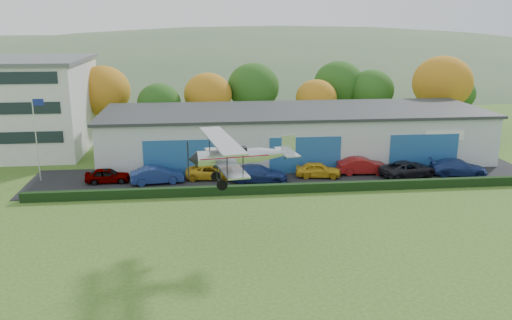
{
  "coord_description": "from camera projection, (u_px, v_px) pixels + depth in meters",
  "views": [
    {
      "loc": [
        -5.07,
        -26.46,
        14.61
      ],
      "look_at": [
        -1.09,
        10.27,
        4.64
      ],
      "focal_mm": 36.75,
      "sensor_mm": 36.0,
      "label": 1
    }
  ],
  "objects": [
    {
      "name": "hangar",
      "position": [
        294.0,
        134.0,
        56.42
      ],
      "size": [
        40.6,
        12.6,
        5.3
      ],
      "color": "#B2B7BC",
      "rests_on": "ground"
    },
    {
      "name": "car_5",
      "position": [
        362.0,
        166.0,
        50.72
      ],
      "size": [
        4.89,
        1.88,
        1.59
      ],
      "primitive_type": "imported",
      "rotation": [
        0.0,
        0.0,
        1.53
      ],
      "color": "maroon",
      "rests_on": "apron"
    },
    {
      "name": "ground",
      "position": [
        294.0,
        285.0,
        29.73
      ],
      "size": [
        300.0,
        300.0,
        0.0
      ],
      "primitive_type": "plane",
      "color": "#3B571B",
      "rests_on": "ground"
    },
    {
      "name": "car_0",
      "position": [
        108.0,
        175.0,
        48.0
      ],
      "size": [
        4.05,
        1.74,
        1.36
      ],
      "primitive_type": "imported",
      "rotation": [
        0.0,
        0.0,
        1.6
      ],
      "color": "gray",
      "rests_on": "apron"
    },
    {
      "name": "car_3",
      "position": [
        258.0,
        174.0,
        48.23
      ],
      "size": [
        5.66,
        3.06,
        1.56
      ],
      "primitive_type": "imported",
      "rotation": [
        0.0,
        0.0,
        1.4
      ],
      "color": "navy",
      "rests_on": "apron"
    },
    {
      "name": "tree_belt",
      "position": [
        246.0,
        91.0,
        67.35
      ],
      "size": [
        75.7,
        13.22,
        10.12
      ],
      "color": "#3D2614",
      "rests_on": "ground"
    },
    {
      "name": "apron",
      "position": [
        286.0,
        176.0,
        50.2
      ],
      "size": [
        48.0,
        9.0,
        0.05
      ],
      "primitive_type": "cube",
      "color": "black",
      "rests_on": "ground"
    },
    {
      "name": "car_2",
      "position": [
        211.0,
        172.0,
        49.21
      ],
      "size": [
        4.95,
        2.58,
        1.33
      ],
      "primitive_type": "imported",
      "rotation": [
        0.0,
        0.0,
        1.49
      ],
      "color": "gold",
      "rests_on": "apron"
    },
    {
      "name": "car_6",
      "position": [
        408.0,
        169.0,
        49.73
      ],
      "size": [
        6.01,
        4.02,
        1.53
      ],
      "primitive_type": "imported",
      "rotation": [
        0.0,
        0.0,
        1.86
      ],
      "color": "black",
      "rests_on": "apron"
    },
    {
      "name": "car_4",
      "position": [
        318.0,
        170.0,
        49.66
      ],
      "size": [
        4.47,
        2.38,
        1.45
      ],
      "primitive_type": "imported",
      "rotation": [
        0.0,
        0.0,
        1.41
      ],
      "color": "gold",
      "rests_on": "apron"
    },
    {
      "name": "car_1",
      "position": [
        157.0,
        175.0,
        47.77
      ],
      "size": [
        4.94,
        2.29,
        1.57
      ],
      "primitive_type": "imported",
      "rotation": [
        0.0,
        0.0,
        1.71
      ],
      "color": "navy",
      "rests_on": "apron"
    },
    {
      "name": "biplane",
      "position": [
        238.0,
        155.0,
        34.31
      ],
      "size": [
        7.36,
        8.42,
        3.13
      ],
      "rotation": [
        0.0,
        0.0,
        0.16
      ],
      "color": "silver"
    },
    {
      "name": "car_7",
      "position": [
        458.0,
        167.0,
        50.24
      ],
      "size": [
        5.71,
        3.25,
        1.56
      ],
      "primitive_type": "imported",
      "rotation": [
        0.0,
        0.0,
        1.36
      ],
      "color": "navy",
      "rests_on": "apron"
    },
    {
      "name": "hedge",
      "position": [
        295.0,
        188.0,
        45.49
      ],
      "size": [
        46.0,
        0.6,
        0.8
      ],
      "primitive_type": "cube",
      "color": "black",
      "rests_on": "ground"
    },
    {
      "name": "flagpole",
      "position": [
        37.0,
        131.0,
        47.53
      ],
      "size": [
        1.05,
        0.1,
        8.0
      ],
      "color": "silver",
      "rests_on": "ground"
    },
    {
      "name": "distant_hills",
      "position": [
        202.0,
        109.0,
        167.05
      ],
      "size": [
        430.0,
        196.0,
        56.0
      ],
      "color": "#4C6642",
      "rests_on": "ground"
    }
  ]
}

